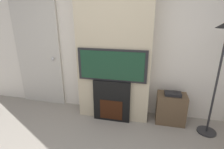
# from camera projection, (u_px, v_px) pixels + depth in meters

# --- Properties ---
(wall_back) EXTENTS (6.00, 0.06, 2.70)m
(wall_back) POSITION_uv_depth(u_px,v_px,m) (117.00, 40.00, 3.06)
(wall_back) COLOR silver
(wall_back) RESTS_ON ground_plane
(chimney_breast) EXTENTS (1.23, 0.36, 2.70)m
(chimney_breast) POSITION_uv_depth(u_px,v_px,m) (114.00, 42.00, 2.87)
(chimney_breast) COLOR #BCAD8E
(chimney_breast) RESTS_ON ground_plane
(fireplace) EXTENTS (0.63, 0.15, 0.74)m
(fireplace) POSITION_uv_depth(u_px,v_px,m) (112.00, 100.00, 3.02)
(fireplace) COLOR black
(fireplace) RESTS_ON ground_plane
(television) EXTENTS (1.13, 0.07, 0.53)m
(television) POSITION_uv_depth(u_px,v_px,m) (112.00, 65.00, 2.81)
(television) COLOR black
(television) RESTS_ON fireplace
(floor_lamp) EXTENTS (0.31, 0.31, 1.71)m
(floor_lamp) POSITION_uv_depth(u_px,v_px,m) (223.00, 51.00, 2.36)
(floor_lamp) COLOR #262628
(floor_lamp) RESTS_ON ground_plane
(media_stand) EXTENTS (0.48, 0.30, 0.57)m
(media_stand) POSITION_uv_depth(u_px,v_px,m) (171.00, 108.00, 2.97)
(media_stand) COLOR brown
(media_stand) RESTS_ON ground_plane
(entry_door) EXTENTS (0.95, 0.09, 2.02)m
(entry_door) POSITION_uv_depth(u_px,v_px,m) (39.00, 55.00, 3.45)
(entry_door) COLOR #BCB7AD
(entry_door) RESTS_ON ground_plane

